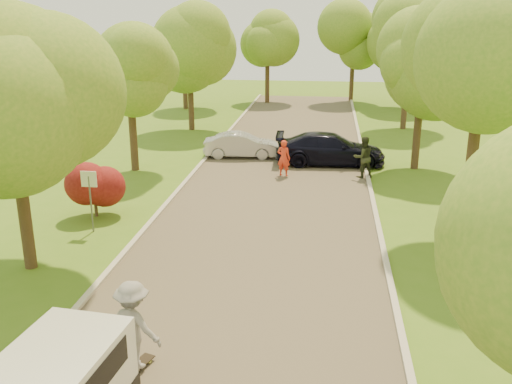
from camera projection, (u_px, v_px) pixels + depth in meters
The scene contains 22 objects.
ground at pixel (241, 296), 15.32m from camera, with size 100.00×100.00×0.00m, color #48711B.
road at pixel (271, 202), 22.88m from camera, with size 8.00×60.00×0.01m, color #4C4438.
curb_left at pixel (173, 196), 23.35m from camera, with size 0.18×60.00×0.12m, color #B2AD9E.
curb_right at pixel (374, 205), 22.37m from camera, with size 0.18×60.00×0.12m, color #B2AD9E.
street_sign at pixel (90, 189), 19.33m from camera, with size 0.55×0.06×2.17m.
red_shrub at pixel (94, 188), 20.95m from camera, with size 1.70×1.70×1.95m.
tree_l_mida at pixel (16, 94), 15.46m from camera, with size 4.71×4.60×7.39m.
tree_l_midb at pixel (133, 73), 26.10m from camera, with size 4.30×4.20×6.62m.
tree_l_far at pixel (192, 42), 35.23m from camera, with size 4.92×4.80×7.79m.
tree_r_mida at pixel (490, 72), 17.52m from camera, with size 5.13×5.00×7.95m.
tree_r_midb at pixel (427, 66), 26.28m from camera, with size 4.51×4.40×7.01m.
tree_r_far at pixel (414, 36), 35.37m from camera, with size 5.33×5.20×8.34m.
tree_bg_a at pixel (186, 39), 43.13m from camera, with size 5.12×5.00×7.72m.
tree_bg_b at pixel (413, 36), 42.90m from camera, with size 5.12×5.00×7.95m.
tree_bg_c at pixel (270, 41), 46.28m from camera, with size 4.92×4.80×7.33m.
tree_bg_d at pixel (357, 36), 47.23m from camera, with size 5.12×5.00×7.72m.
silver_sedan at pixel (241, 145), 29.72m from camera, with size 1.35×3.88×1.28m, color #A8A8AC.
dark_sedan at pixel (330, 149), 28.29m from camera, with size 2.19×5.39×1.56m, color black.
longboard at pixel (136, 367), 12.07m from camera, with size 0.58×1.04×0.12m.
skateboarder at pixel (133, 326), 11.77m from camera, with size 1.27×0.73×1.96m, color gray.
person_striped at pixel (284, 158), 26.23m from camera, with size 0.62×0.41×1.70m, color red.
person_olive at pixel (363, 157), 25.97m from camera, with size 0.93×0.72×1.91m, color #292F1C.
Camera 1 is at (2.15, -13.59, 7.31)m, focal length 40.00 mm.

